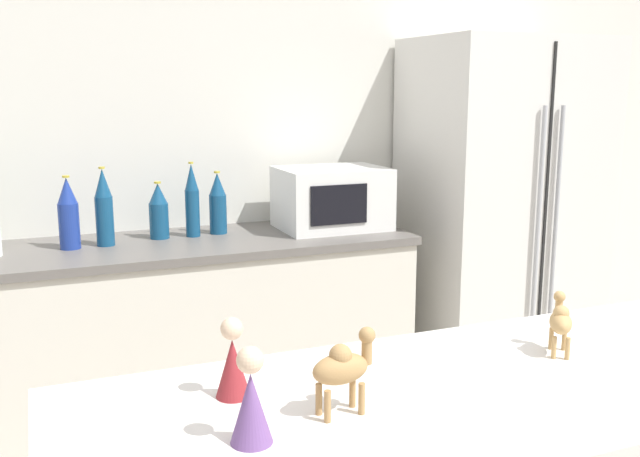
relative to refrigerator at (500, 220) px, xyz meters
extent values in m
cube|color=silver|center=(-1.27, 0.38, 0.39)|extent=(8.00, 0.06, 2.55)
cube|color=silver|center=(-1.63, 0.05, -0.45)|extent=(2.04, 0.60, 0.86)
cube|color=#66605B|center=(-1.63, 0.05, -0.01)|extent=(2.07, 0.63, 0.03)
cube|color=silver|center=(0.00, 0.00, 0.00)|extent=(0.87, 0.67, 1.76)
cube|color=black|center=(0.00, -0.34, 0.00)|extent=(0.01, 0.01, 1.69)
cylinder|color=#B2B5BA|center=(-0.05, -0.35, 0.09)|extent=(0.02, 0.02, 0.97)
cylinder|color=#B2B5BA|center=(0.05, -0.35, 0.09)|extent=(0.02, 0.02, 0.97)
cube|color=silver|center=(-1.27, -1.86, 0.10)|extent=(1.82, 0.57, 0.03)
cube|color=white|center=(-0.88, 0.07, 0.15)|extent=(0.48, 0.36, 0.28)
cube|color=black|center=(-0.92, -0.11, 0.15)|extent=(0.26, 0.01, 0.17)
cylinder|color=navy|center=(-1.51, 0.13, 0.11)|extent=(0.06, 0.06, 0.20)
cone|color=navy|center=(-1.51, 0.13, 0.27)|extent=(0.06, 0.06, 0.11)
cylinder|color=gold|center=(-1.51, 0.13, 0.33)|extent=(0.02, 0.02, 0.01)
cylinder|color=navy|center=(-1.66, 0.14, 0.09)|extent=(0.08, 0.08, 0.15)
cone|color=navy|center=(-1.66, 0.14, 0.21)|extent=(0.08, 0.08, 0.09)
cylinder|color=gold|center=(-1.66, 0.14, 0.25)|extent=(0.03, 0.03, 0.01)
cylinder|color=navy|center=(-2.02, 0.08, 0.10)|extent=(0.08, 0.08, 0.18)
cone|color=navy|center=(-2.02, 0.08, 0.25)|extent=(0.08, 0.08, 0.10)
cylinder|color=gold|center=(-2.02, 0.08, 0.30)|extent=(0.03, 0.03, 0.01)
cylinder|color=navy|center=(-1.89, 0.08, 0.11)|extent=(0.07, 0.07, 0.20)
cone|color=navy|center=(-1.89, 0.08, 0.27)|extent=(0.07, 0.07, 0.11)
cylinder|color=gold|center=(-1.89, 0.08, 0.33)|extent=(0.03, 0.03, 0.01)
cylinder|color=navy|center=(-1.40, 0.15, 0.10)|extent=(0.08, 0.08, 0.17)
cone|color=navy|center=(-1.40, 0.15, 0.23)|extent=(0.07, 0.07, 0.10)
cylinder|color=gold|center=(-1.40, 0.15, 0.28)|extent=(0.03, 0.03, 0.01)
ellipsoid|color=#A87F4C|center=(-1.69, -1.88, 0.19)|extent=(0.11, 0.06, 0.05)
sphere|color=#A87F4C|center=(-1.69, -1.88, 0.22)|extent=(0.04, 0.04, 0.04)
cylinder|color=#A87F4C|center=(-1.64, -1.88, 0.22)|extent=(0.02, 0.02, 0.05)
sphere|color=#A87F4C|center=(-1.64, -1.88, 0.24)|extent=(0.03, 0.03, 0.03)
cylinder|color=#A87F4C|center=(-1.66, -1.87, 0.14)|extent=(0.01, 0.01, 0.05)
cylinder|color=#A87F4C|center=(-1.66, -1.90, 0.14)|extent=(0.01, 0.01, 0.05)
cylinder|color=#A87F4C|center=(-1.73, -1.87, 0.14)|extent=(0.01, 0.01, 0.05)
cylinder|color=#A87F4C|center=(-1.72, -1.90, 0.14)|extent=(0.01, 0.01, 0.05)
ellipsoid|color=tan|center=(-1.17, -1.80, 0.18)|extent=(0.08, 0.10, 0.04)
sphere|color=tan|center=(-1.17, -1.80, 0.20)|extent=(0.03, 0.03, 0.03)
cylinder|color=tan|center=(-1.14, -1.77, 0.20)|extent=(0.02, 0.02, 0.04)
sphere|color=tan|center=(-1.14, -1.77, 0.22)|extent=(0.02, 0.02, 0.02)
cylinder|color=tan|center=(-1.16, -1.77, 0.14)|extent=(0.01, 0.01, 0.05)
cylinder|color=tan|center=(-1.14, -1.79, 0.14)|extent=(0.01, 0.01, 0.05)
cylinder|color=tan|center=(-1.19, -1.82, 0.14)|extent=(0.01, 0.01, 0.05)
cylinder|color=tan|center=(-1.17, -1.83, 0.14)|extent=(0.01, 0.01, 0.05)
cone|color=#6B4784|center=(-1.86, -1.92, 0.17)|extent=(0.07, 0.07, 0.11)
sphere|color=beige|center=(-1.86, -1.92, 0.25)|extent=(0.04, 0.04, 0.04)
cone|color=maroon|center=(-1.84, -1.75, 0.17)|extent=(0.06, 0.06, 0.11)
sphere|color=beige|center=(-1.84, -1.75, 0.24)|extent=(0.04, 0.04, 0.04)
camera|label=1|loc=(-2.14, -2.90, 0.65)|focal=40.00mm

